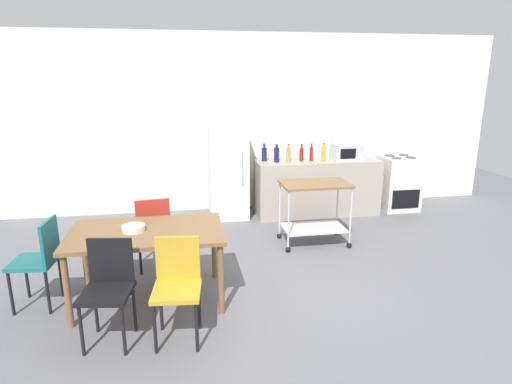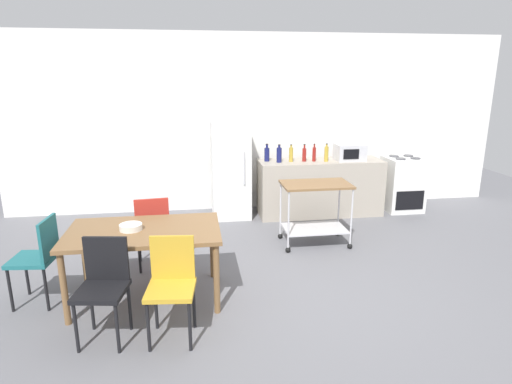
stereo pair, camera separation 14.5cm
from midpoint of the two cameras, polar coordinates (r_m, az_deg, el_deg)
ground_plane at (r=4.71m, az=6.24°, el=-13.08°), size 12.00×12.00×0.00m
back_wall at (r=7.31m, az=-0.49°, el=9.14°), size 8.40×0.12×2.90m
kitchen_counter at (r=7.12m, az=7.49°, el=0.66°), size 2.00×0.64×0.90m
dining_table at (r=4.42m, az=-15.21°, el=-5.93°), size 1.50×0.90×0.75m
chair_teal at (r=4.75m, az=-27.57°, el=-7.68°), size 0.44×0.44×0.89m
chair_black at (r=3.94m, az=-20.03°, el=-11.47°), size 0.46×0.46×0.89m
chair_mustard at (r=3.82m, az=-11.50°, el=-11.68°), size 0.44×0.44×0.89m
chair_red at (r=5.15m, az=-14.27°, el=-4.62°), size 0.44×0.44×0.89m
stove_oven at (r=7.69m, az=17.81°, el=1.16°), size 0.60×0.61×0.92m
refrigerator at (r=6.85m, az=-4.32°, el=2.97°), size 0.60×0.63×1.55m
kitchen_cart at (r=5.80m, az=7.08°, el=-1.46°), size 0.91×0.57×0.85m
bottle_soy_sauce at (r=6.86m, az=0.50°, el=5.07°), size 0.08×0.08×0.28m
bottle_vinegar at (r=6.78m, az=2.14°, el=4.99°), size 0.08×0.08×0.28m
bottle_sparkling_water at (r=6.84m, az=3.72°, el=5.03°), size 0.06×0.06×0.28m
bottle_soda at (r=6.90m, az=5.46°, el=5.03°), size 0.06×0.06×0.28m
bottle_olive_oil at (r=6.92m, az=6.76°, el=5.07°), size 0.06×0.06×0.28m
bottle_wine at (r=6.93m, az=8.35°, el=5.09°), size 0.07×0.07×0.29m
microwave at (r=7.11m, az=11.35°, el=5.25°), size 0.46×0.35×0.26m
fruit_bowl at (r=4.40m, az=-16.88°, el=-4.63°), size 0.22×0.22×0.06m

